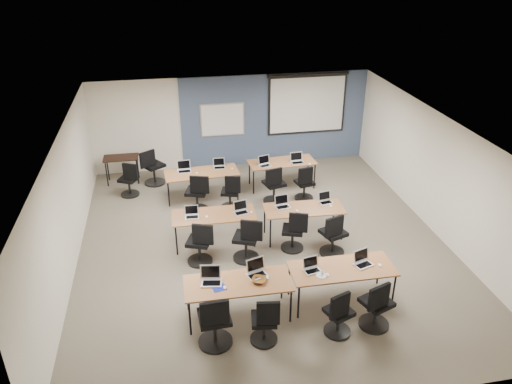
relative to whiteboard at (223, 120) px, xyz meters
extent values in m
cube|color=#6B6354|center=(0.30, -4.43, -1.45)|extent=(8.00, 9.00, 0.02)
cube|color=white|center=(0.30, -4.43, 1.25)|extent=(8.00, 9.00, 0.02)
cube|color=beige|center=(0.30, 0.07, -0.10)|extent=(8.00, 0.04, 2.70)
cube|color=beige|center=(0.30, -8.93, -0.10)|extent=(8.00, 0.04, 2.70)
cube|color=beige|center=(-3.70, -4.43, -0.10)|extent=(0.04, 9.00, 2.70)
cube|color=beige|center=(4.30, -4.43, -0.10)|extent=(0.04, 9.00, 2.70)
cube|color=#3D5977|center=(1.55, 0.04, -0.10)|extent=(5.50, 0.04, 2.70)
cube|color=silver|center=(0.00, 0.00, 0.00)|extent=(1.28, 0.02, 0.98)
cube|color=white|center=(0.00, -0.01, 0.00)|extent=(1.20, 0.02, 0.90)
cube|color=black|center=(2.50, -0.02, 0.35)|extent=(2.32, 0.03, 1.82)
cube|color=white|center=(2.50, -0.03, 0.31)|extent=(2.20, 0.02, 1.62)
cylinder|color=black|center=(2.50, -0.03, 1.19)|extent=(2.40, 0.10, 0.10)
cube|color=olive|center=(-0.62, -6.69, -0.73)|extent=(1.88, 0.78, 0.03)
cylinder|color=black|center=(-1.50, -7.02, -1.10)|extent=(0.04, 0.04, 0.70)
cylinder|color=black|center=(0.26, -7.02, -1.10)|extent=(0.04, 0.04, 0.70)
cylinder|color=black|center=(-1.50, -6.35, -1.10)|extent=(0.04, 0.04, 0.70)
cylinder|color=black|center=(0.26, -6.35, -1.10)|extent=(0.04, 0.04, 0.70)
cube|color=#9D6945|center=(1.32, -6.61, -0.73)|extent=(1.92, 0.80, 0.03)
cylinder|color=black|center=(0.42, -6.95, -1.10)|extent=(0.04, 0.04, 0.70)
cylinder|color=black|center=(2.22, -6.95, -1.10)|extent=(0.04, 0.04, 0.70)
cylinder|color=black|center=(0.42, -6.27, -1.10)|extent=(0.04, 0.04, 0.70)
cylinder|color=black|center=(2.22, -6.27, -1.10)|extent=(0.04, 0.04, 0.70)
cube|color=olive|center=(-0.76, -4.20, -0.73)|extent=(1.82, 0.76, 0.03)
cylinder|color=black|center=(-1.61, -4.51, -1.10)|extent=(0.04, 0.04, 0.70)
cylinder|color=black|center=(0.09, -4.51, -1.10)|extent=(0.04, 0.04, 0.70)
cylinder|color=black|center=(-1.61, -3.88, -1.10)|extent=(0.04, 0.04, 0.70)
cylinder|color=black|center=(0.09, -3.88, -1.10)|extent=(0.04, 0.04, 0.70)
cube|color=#9E5828|center=(1.25, -4.29, -0.73)|extent=(1.77, 0.74, 0.03)
cylinder|color=black|center=(0.42, -4.60, -1.10)|extent=(0.04, 0.04, 0.70)
cylinder|color=black|center=(2.08, -4.60, -1.10)|extent=(0.04, 0.04, 0.70)
cylinder|color=black|center=(0.42, -3.98, -1.10)|extent=(0.04, 0.04, 0.70)
cylinder|color=black|center=(2.08, -3.98, -1.10)|extent=(0.04, 0.04, 0.70)
cube|color=olive|center=(-0.81, -1.93, -0.73)|extent=(1.88, 0.78, 0.03)
cylinder|color=black|center=(-1.70, -2.26, -1.10)|extent=(0.04, 0.04, 0.70)
cylinder|color=black|center=(0.07, -2.26, -1.10)|extent=(0.04, 0.04, 0.70)
cylinder|color=black|center=(-1.70, -1.60, -1.10)|extent=(0.04, 0.04, 0.70)
cylinder|color=black|center=(0.07, -1.60, -1.10)|extent=(0.04, 0.04, 0.70)
cube|color=brown|center=(1.38, -1.65, -0.73)|extent=(1.80, 0.75, 0.03)
cylinder|color=black|center=(0.54, -1.97, -1.10)|extent=(0.04, 0.04, 0.70)
cylinder|color=black|center=(2.22, -1.97, -1.10)|extent=(0.04, 0.04, 0.70)
cylinder|color=black|center=(0.54, -1.34, -1.10)|extent=(0.04, 0.04, 0.70)
cylinder|color=black|center=(2.22, -1.34, -1.10)|extent=(0.04, 0.04, 0.70)
cube|color=#BABAC0|center=(-1.07, -6.62, -0.71)|extent=(0.36, 0.26, 0.02)
cube|color=black|center=(-1.07, -6.64, -0.70)|extent=(0.30, 0.15, 0.00)
cube|color=#BABAC0|center=(-1.07, -6.48, -0.57)|extent=(0.36, 0.07, 0.25)
cube|color=black|center=(-1.07, -6.49, -0.57)|extent=(0.31, 0.05, 0.20)
ellipsoid|color=white|center=(-0.86, -6.79, -0.71)|extent=(0.08, 0.11, 0.03)
cylinder|color=black|center=(-1.11, -7.29, -1.42)|extent=(0.58, 0.58, 0.05)
cylinder|color=black|center=(-1.11, -7.29, -1.19)|extent=(0.06, 0.06, 0.51)
cube|color=black|center=(-1.11, -7.29, -0.90)|extent=(0.51, 0.51, 0.08)
cube|color=black|center=(-1.12, -7.53, -0.62)|extent=(0.47, 0.06, 0.44)
cube|color=#B5B5BD|center=(-0.25, -6.55, -0.71)|extent=(0.35, 0.26, 0.02)
cube|color=black|center=(-0.25, -6.57, -0.70)|extent=(0.30, 0.15, 0.00)
cube|color=#B5B5BD|center=(-0.25, -6.41, -0.57)|extent=(0.35, 0.06, 0.24)
cube|color=black|center=(-0.25, -6.42, -0.57)|extent=(0.31, 0.05, 0.20)
ellipsoid|color=white|center=(-0.09, -6.66, -0.71)|extent=(0.09, 0.12, 0.04)
cylinder|color=black|center=(-0.29, -7.39, -1.42)|extent=(0.47, 0.47, 0.05)
cylinder|color=black|center=(-0.29, -7.39, -1.24)|extent=(0.06, 0.06, 0.41)
cube|color=black|center=(-0.29, -7.39, -1.00)|extent=(0.41, 0.41, 0.08)
cube|color=black|center=(-0.27, -7.57, -0.72)|extent=(0.38, 0.06, 0.44)
cube|color=silver|center=(0.75, -6.61, -0.71)|extent=(0.30, 0.22, 0.02)
cube|color=black|center=(0.75, -6.63, -0.70)|extent=(0.25, 0.13, 0.00)
cube|color=silver|center=(0.75, -6.49, -0.59)|extent=(0.30, 0.06, 0.21)
cube|color=black|center=(0.75, -6.50, -0.59)|extent=(0.26, 0.04, 0.17)
ellipsoid|color=white|center=(0.98, -6.77, -0.71)|extent=(0.08, 0.11, 0.04)
cylinder|color=black|center=(0.99, -7.44, -1.42)|extent=(0.47, 0.47, 0.05)
cylinder|color=black|center=(0.99, -7.44, -1.24)|extent=(0.06, 0.06, 0.41)
cube|color=black|center=(0.99, -7.44, -1.00)|extent=(0.41, 0.41, 0.08)
cube|color=black|center=(0.92, -7.61, -0.72)|extent=(0.38, 0.06, 0.44)
cube|color=#B9B9B9|center=(1.73, -6.60, -0.71)|extent=(0.33, 0.24, 0.02)
cube|color=black|center=(1.73, -6.62, -0.70)|extent=(0.28, 0.14, 0.00)
cube|color=#B9B9B9|center=(1.73, -6.47, -0.58)|extent=(0.33, 0.06, 0.23)
cube|color=black|center=(1.73, -6.48, -0.58)|extent=(0.29, 0.04, 0.19)
ellipsoid|color=white|center=(2.02, -6.68, -0.71)|extent=(0.07, 0.11, 0.04)
cylinder|color=black|center=(1.68, -7.39, -1.42)|extent=(0.53, 0.53, 0.05)
cylinder|color=black|center=(1.68, -7.39, -1.21)|extent=(0.06, 0.06, 0.47)
cube|color=black|center=(1.68, -7.39, -0.94)|extent=(0.47, 0.47, 0.08)
cube|color=black|center=(1.61, -7.59, -0.66)|extent=(0.43, 0.06, 0.44)
cube|color=#9C9DA9|center=(-1.23, -4.24, -0.71)|extent=(0.30, 0.22, 0.02)
cube|color=black|center=(-1.23, -4.26, -0.70)|extent=(0.25, 0.13, 0.00)
cube|color=#9C9DA9|center=(-1.23, -4.12, -0.59)|extent=(0.30, 0.06, 0.21)
cube|color=black|center=(-1.23, -4.13, -0.59)|extent=(0.26, 0.04, 0.17)
ellipsoid|color=white|center=(-0.92, -4.29, -0.71)|extent=(0.09, 0.11, 0.04)
cylinder|color=black|center=(-1.15, -4.87, -1.42)|extent=(0.53, 0.53, 0.05)
cylinder|color=black|center=(-1.15, -4.87, -1.21)|extent=(0.06, 0.06, 0.47)
cube|color=black|center=(-1.15, -4.87, -0.94)|extent=(0.47, 0.47, 0.08)
cube|color=black|center=(-1.08, -5.07, -0.66)|extent=(0.43, 0.06, 0.44)
cube|color=#BDBDBD|center=(-0.16, -4.25, -0.71)|extent=(0.31, 0.23, 0.02)
cube|color=black|center=(-0.16, -4.27, -0.70)|extent=(0.27, 0.13, 0.00)
cube|color=#BDBDBD|center=(-0.16, -4.13, -0.59)|extent=(0.31, 0.06, 0.22)
cube|color=black|center=(-0.16, -4.14, -0.59)|extent=(0.27, 0.04, 0.18)
ellipsoid|color=white|center=(0.06, -4.27, -0.71)|extent=(0.09, 0.11, 0.03)
cylinder|color=black|center=(-0.18, -4.93, -1.42)|extent=(0.56, 0.56, 0.05)
cylinder|color=black|center=(-0.18, -4.93, -1.20)|extent=(0.06, 0.06, 0.49)
cube|color=black|center=(-0.18, -4.93, -0.92)|extent=(0.49, 0.49, 0.08)
cube|color=black|center=(-0.09, -5.14, -0.64)|extent=(0.45, 0.06, 0.44)
cube|color=silver|center=(0.79, -4.17, -0.71)|extent=(0.32, 0.23, 0.02)
cube|color=black|center=(0.79, -4.19, -0.70)|extent=(0.27, 0.14, 0.00)
cube|color=silver|center=(0.79, -4.04, -0.59)|extent=(0.32, 0.06, 0.22)
cube|color=black|center=(0.79, -4.05, -0.59)|extent=(0.28, 0.04, 0.18)
ellipsoid|color=white|center=(1.07, -4.39, -0.71)|extent=(0.08, 0.11, 0.04)
cylinder|color=black|center=(0.88, -4.74, -1.42)|extent=(0.50, 0.50, 0.05)
cylinder|color=black|center=(0.88, -4.74, -1.23)|extent=(0.06, 0.06, 0.44)
cube|color=black|center=(0.88, -4.74, -0.97)|extent=(0.44, 0.44, 0.08)
cube|color=black|center=(0.95, -4.93, -0.69)|extent=(0.40, 0.06, 0.44)
cube|color=silver|center=(1.81, -4.14, -0.71)|extent=(0.30, 0.22, 0.02)
cube|color=black|center=(1.81, -4.16, -0.70)|extent=(0.26, 0.13, 0.00)
cube|color=silver|center=(1.81, -4.03, -0.59)|extent=(0.30, 0.06, 0.21)
cube|color=black|center=(1.81, -4.03, -0.59)|extent=(0.27, 0.04, 0.17)
ellipsoid|color=white|center=(1.87, -4.32, -0.71)|extent=(0.06, 0.09, 0.03)
cylinder|color=black|center=(1.69, -5.07, -1.42)|extent=(0.54, 0.54, 0.05)
cylinder|color=black|center=(1.69, -5.07, -1.21)|extent=(0.06, 0.06, 0.48)
cube|color=black|center=(1.69, -5.07, -0.93)|extent=(0.48, 0.48, 0.08)
cube|color=black|center=(1.62, -5.28, -0.65)|extent=(0.43, 0.06, 0.44)
cube|color=#B1B1B9|center=(-1.25, -1.82, -0.71)|extent=(0.35, 0.25, 0.02)
cube|color=black|center=(-1.25, -1.84, -0.70)|extent=(0.29, 0.15, 0.00)
cube|color=#B1B1B9|center=(-1.25, -1.68, -0.58)|extent=(0.35, 0.06, 0.24)
cube|color=black|center=(-1.25, -1.69, -0.58)|extent=(0.30, 0.05, 0.20)
ellipsoid|color=white|center=(-0.94, -1.97, -0.71)|extent=(0.08, 0.10, 0.03)
cylinder|color=black|center=(-1.01, -2.62, -1.42)|extent=(0.57, 0.57, 0.05)
cylinder|color=black|center=(-1.01, -2.62, -1.20)|extent=(0.06, 0.06, 0.50)
cube|color=black|center=(-1.01, -2.62, -0.91)|extent=(0.50, 0.50, 0.08)
cube|color=black|center=(-0.94, -2.84, -0.63)|extent=(0.46, 0.06, 0.44)
cube|color=silver|center=(-0.33, -1.76, -0.71)|extent=(0.31, 0.22, 0.02)
cube|color=black|center=(-0.33, -1.78, -0.70)|extent=(0.26, 0.13, 0.00)
cube|color=silver|center=(-0.33, -1.64, -0.59)|extent=(0.31, 0.06, 0.21)
cube|color=black|center=(-0.33, -1.64, -0.59)|extent=(0.27, 0.04, 0.17)
ellipsoid|color=white|center=(-0.01, -1.86, -0.71)|extent=(0.06, 0.09, 0.03)
cylinder|color=black|center=(-0.19, -2.63, -1.42)|extent=(0.47, 0.47, 0.05)
cylinder|color=black|center=(-0.19, -2.63, -1.24)|extent=(0.06, 0.06, 0.42)
cube|color=black|center=(-0.19, -2.63, -0.99)|extent=(0.42, 0.42, 0.08)
cube|color=black|center=(-0.14, -2.81, -0.71)|extent=(0.38, 0.06, 0.44)
cube|color=#B8B8B8|center=(0.87, -1.85, -0.71)|extent=(0.33, 0.24, 0.02)
cube|color=black|center=(0.87, -1.87, -0.70)|extent=(0.28, 0.14, 0.00)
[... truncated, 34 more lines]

